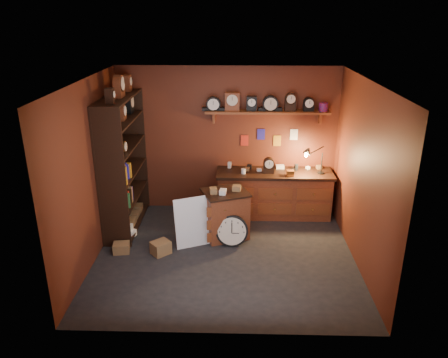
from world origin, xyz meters
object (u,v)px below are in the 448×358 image
workbench (274,191)px  low_cabinet (225,212)px  shelving_unit (121,158)px  big_round_clock (232,231)px

workbench → low_cabinet: (-0.88, -0.86, -0.03)m
shelving_unit → low_cabinet: shelving_unit is taller
workbench → big_round_clock: workbench is taller
workbench → shelving_unit: bearing=-169.5°
shelving_unit → workbench: shelving_unit is taller
low_cabinet → big_round_clock: (0.11, -0.31, -0.18)m
big_round_clock → workbench: bearing=56.9°
big_round_clock → shelving_unit: bearing=160.3°
low_cabinet → big_round_clock: size_ratio=1.72×
workbench → big_round_clock: bearing=-123.1°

